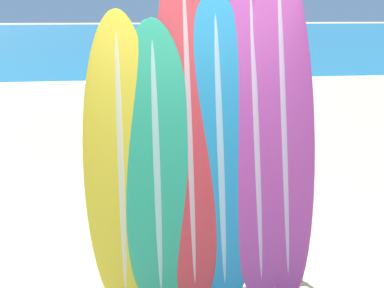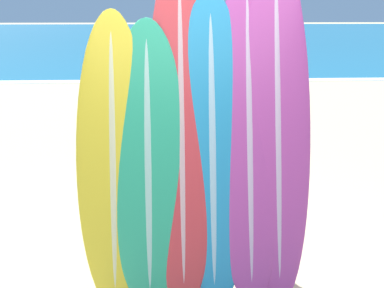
# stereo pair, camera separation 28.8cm
# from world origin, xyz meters

# --- Properties ---
(ocean_water) EXTENTS (120.00, 60.00, 0.01)m
(ocean_water) POSITION_xyz_m (0.00, 40.35, 0.00)
(ocean_water) COLOR teal
(ocean_water) RESTS_ON ground_plane
(surfboard_rack) EXTENTS (1.56, 0.04, 0.92)m
(surfboard_rack) POSITION_xyz_m (0.11, 0.29, 0.49)
(surfboard_rack) COLOR #47474C
(surfboard_rack) RESTS_ON ground_plane
(surfboard_slot_0) EXTENTS (0.53, 0.65, 2.13)m
(surfboard_slot_0) POSITION_xyz_m (-0.51, 0.30, 1.06)
(surfboard_slot_0) COLOR yellow
(surfboard_slot_0) RESTS_ON ground_plane
(surfboard_slot_1) EXTENTS (0.58, 0.68, 2.06)m
(surfboard_slot_1) POSITION_xyz_m (-0.25, 0.29, 1.03)
(surfboard_slot_1) COLOR #289E70
(surfboard_slot_1) RESTS_ON ground_plane
(surfboard_slot_2) EXTENTS (0.50, 0.87, 2.55)m
(surfboard_slot_2) POSITION_xyz_m (-0.01, 0.38, 1.28)
(surfboard_slot_2) COLOR red
(surfboard_slot_2) RESTS_ON ground_plane
(surfboard_slot_3) EXTENTS (0.58, 0.73, 2.26)m
(surfboard_slot_3) POSITION_xyz_m (0.22, 0.33, 1.13)
(surfboard_slot_3) COLOR teal
(surfboard_slot_3) RESTS_ON ground_plane
(surfboard_slot_4) EXTENTS (0.51, 0.81, 2.43)m
(surfboard_slot_4) POSITION_xyz_m (0.49, 0.36, 1.22)
(surfboard_slot_4) COLOR #B23D8E
(surfboard_slot_4) RESTS_ON ground_plane
(surfboard_slot_5) EXTENTS (0.50, 0.81, 2.61)m
(surfboard_slot_5) POSITION_xyz_m (0.70, 0.38, 1.30)
(surfboard_slot_5) COLOR #B23D8E
(surfboard_slot_5) RESTS_ON ground_plane
(person_near_water) EXTENTS (0.21, 0.26, 1.55)m
(person_near_water) POSITION_xyz_m (-0.36, 2.69, 0.85)
(person_near_water) COLOR tan
(person_near_water) RESTS_ON ground_plane
(person_mid_beach) EXTENTS (0.24, 0.28, 1.68)m
(person_mid_beach) POSITION_xyz_m (-0.50, 4.59, 0.92)
(person_mid_beach) COLOR tan
(person_mid_beach) RESTS_ON ground_plane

